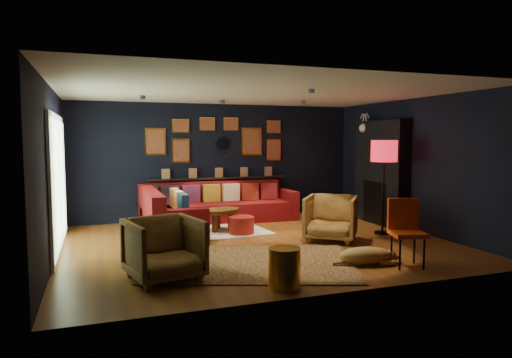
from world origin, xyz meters
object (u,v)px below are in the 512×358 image
object	(u,v)px
gold_stool	(284,268)
orange_chair	(406,226)
coffee_table	(221,213)
sectional	(201,211)
armchair_left	(164,246)
pouf	(241,225)
floor_lamp	(384,155)
armchair_right	(331,216)
dog	(366,252)

from	to	relation	value
gold_stool	orange_chair	distance (m)	2.08
coffee_table	orange_chair	xyz separation A→B (m)	(1.89, -3.16, 0.20)
sectional	gold_stool	bearing A→B (deg)	-88.42
armchair_left	orange_chair	size ratio (longest dim) A/B	0.93
orange_chair	sectional	bearing A→B (deg)	135.70
gold_stool	sectional	bearing A→B (deg)	91.58
orange_chair	gold_stool	bearing A→B (deg)	-153.92
pouf	armchair_left	size ratio (longest dim) A/B	0.54
pouf	floor_lamp	distance (m)	3.00
armchair_left	armchair_right	bearing A→B (deg)	9.46
coffee_table	armchair_right	xyz separation A→B (m)	(1.66, -1.38, 0.08)
dog	pouf	bearing A→B (deg)	125.04
coffee_table	pouf	xyz separation A→B (m)	(0.30, -0.41, -0.18)
coffee_table	armchair_left	bearing A→B (deg)	-118.37
gold_stool	armchair_right	bearing A→B (deg)	49.84
armchair_left	orange_chair	distance (m)	3.39
orange_chair	coffee_table	bearing A→B (deg)	137.33
floor_lamp	dog	world-z (taller)	floor_lamp
gold_stool	floor_lamp	xyz separation A→B (m)	(3.00, 2.30, 1.27)
coffee_table	pouf	bearing A→B (deg)	-54.08
pouf	floor_lamp	xyz separation A→B (m)	(2.57, -0.80, 1.32)
sectional	gold_stool	distance (m)	4.16
armchair_right	gold_stool	distance (m)	2.79
armchair_left	armchair_right	world-z (taller)	armchair_right
pouf	armchair_right	distance (m)	1.70
gold_stool	dog	world-z (taller)	gold_stool
armchair_right	orange_chair	xyz separation A→B (m)	(0.23, -1.78, 0.12)
sectional	orange_chair	xyz separation A→B (m)	(2.14, -3.81, 0.24)
orange_chair	floor_lamp	size ratio (longest dim) A/B	0.53
coffee_table	dog	world-z (taller)	coffee_table
orange_chair	dog	size ratio (longest dim) A/B	0.90
coffee_table	gold_stool	world-z (taller)	gold_stool
gold_stool	dog	bearing A→B (deg)	20.14
orange_chair	pouf	bearing A→B (deg)	136.54
armchair_right	coffee_table	bearing A→B (deg)	176.81
sectional	pouf	xyz separation A→B (m)	(0.54, -1.06, -0.13)
armchair_right	floor_lamp	distance (m)	1.62
pouf	armchair_left	distance (m)	2.92
armchair_right	floor_lamp	size ratio (longest dim) A/B	0.50
armchair_left	gold_stool	bearing A→B (deg)	-44.05
sectional	armchair_right	world-z (taller)	armchair_right
coffee_table	dog	size ratio (longest dim) A/B	0.95
coffee_table	pouf	size ratio (longest dim) A/B	2.09
pouf	armchair_right	world-z (taller)	armchair_right
armchair_left	armchair_right	xyz separation A→B (m)	(3.13, 1.34, 0.00)
floor_lamp	dog	xyz separation A→B (m)	(-1.50, -1.75, -1.33)
gold_stool	dog	xyz separation A→B (m)	(1.50, 0.55, -0.06)
armchair_left	floor_lamp	xyz separation A→B (m)	(4.34, 1.52, 1.07)
sectional	floor_lamp	world-z (taller)	floor_lamp
coffee_table	armchair_left	xyz separation A→B (m)	(-1.47, -2.72, 0.08)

